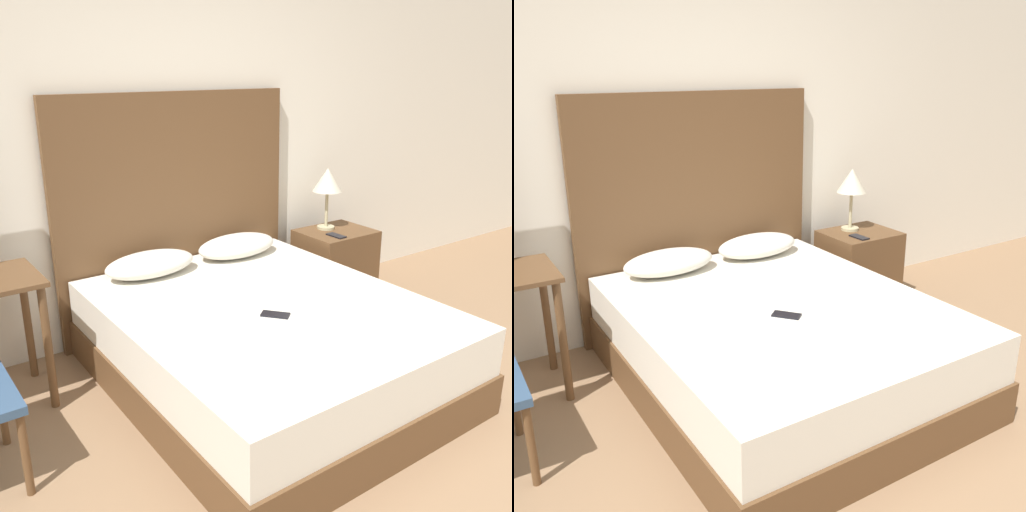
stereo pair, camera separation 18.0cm
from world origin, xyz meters
TOP-DOWN VIEW (x-y plane):
  - ground_plane at (0.00, 0.00)m, footprint 16.00×16.00m
  - wall_back at (0.00, 2.37)m, footprint 10.00×0.06m
  - bed at (-0.03, 1.29)m, footprint 1.61×1.97m
  - headboard at (-0.03, 2.29)m, footprint 1.69×0.05m
  - pillow_left at (-0.36, 2.06)m, footprint 0.59×0.31m
  - pillow_right at (0.29, 2.06)m, footprint 0.59×0.31m
  - phone_on_bed at (-0.09, 1.13)m, footprint 0.15×0.16m
  - nightstand at (1.15, 1.98)m, footprint 0.53×0.44m
  - table_lamp at (1.12, 2.07)m, footprint 0.22×0.22m
  - phone_on_nightstand at (1.04, 1.87)m, footprint 0.08×0.15m

SIDE VIEW (x-z plane):
  - ground_plane at x=0.00m, z-range 0.00..0.00m
  - bed at x=-0.03m, z-range 0.00..0.49m
  - nightstand at x=1.15m, z-range 0.00..0.56m
  - phone_on_bed at x=-0.09m, z-range 0.50..0.51m
  - phone_on_nightstand at x=1.04m, z-range 0.56..0.57m
  - pillow_left at x=-0.36m, z-range 0.50..0.65m
  - pillow_right at x=0.29m, z-range 0.50..0.65m
  - headboard at x=-0.03m, z-range 0.00..1.60m
  - table_lamp at x=1.12m, z-range 0.68..1.15m
  - wall_back at x=0.00m, z-range 0.00..2.70m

